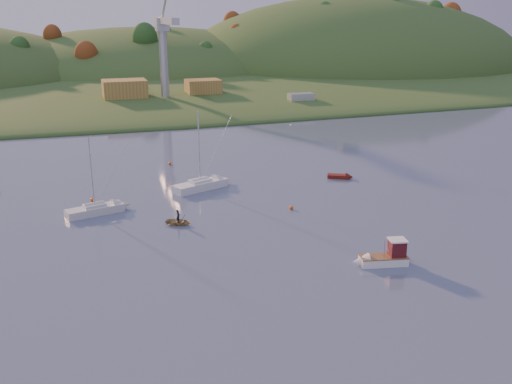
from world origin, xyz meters
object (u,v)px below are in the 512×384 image
object	(u,v)px
fishing_boat	(380,257)
sailboat_near	(95,209)
sailboat_far	(200,184)
red_tender	(343,177)
canoe	(178,222)

from	to	relation	value
fishing_boat	sailboat_near	size ratio (longest dim) A/B	0.59
sailboat_far	red_tender	size ratio (longest dim) A/B	2.77
sailboat_near	red_tender	bearing A→B (deg)	-8.40
sailboat_near	sailboat_far	world-z (taller)	sailboat_far
red_tender	sailboat_near	bearing A→B (deg)	-144.75
sailboat_far	red_tender	xyz separation A→B (m)	(21.84, -1.42, -0.45)
fishing_boat	canoe	size ratio (longest dim) A/B	1.88
fishing_boat	sailboat_near	world-z (taller)	sailboat_near
sailboat_far	fishing_boat	bearing A→B (deg)	-91.04
sailboat_near	sailboat_far	size ratio (longest dim) A/B	0.88
red_tender	fishing_boat	bearing A→B (deg)	-81.76
fishing_boat	sailboat_near	bearing A→B (deg)	-31.28
fishing_boat	canoe	world-z (taller)	fishing_boat
fishing_boat	sailboat_far	size ratio (longest dim) A/B	0.52
fishing_boat	sailboat_far	bearing A→B (deg)	-57.79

